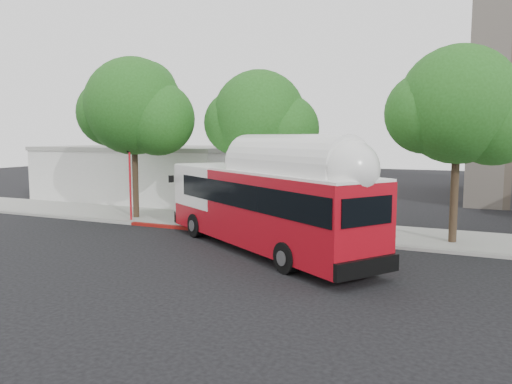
{
  "coord_description": "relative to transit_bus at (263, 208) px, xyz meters",
  "views": [
    {
      "loc": [
        10.13,
        -18.87,
        5.07
      ],
      "look_at": [
        0.18,
        3.0,
        2.37
      ],
      "focal_mm": 35.0,
      "sensor_mm": 36.0,
      "label": 1
    }
  ],
  "objects": [
    {
      "name": "signal_pole",
      "position": [
        -10.04,
        3.48,
        0.32
      ],
      "size": [
        0.12,
        0.41,
        4.37
      ],
      "color": "red",
      "rests_on": "ground"
    },
    {
      "name": "low_commercial_bldg",
      "position": [
        -15.41,
        12.94,
        0.22
      ],
      "size": [
        16.2,
        10.2,
        4.25
      ],
      "color": "silver",
      "rests_on": "ground"
    },
    {
      "name": "red_curb_segment",
      "position": [
        -4.41,
        2.84,
        -1.85
      ],
      "size": [
        10.0,
        0.32,
        0.16
      ],
      "primitive_type": "cube",
      "color": "maroon",
      "rests_on": "ground"
    },
    {
      "name": "street_tree_right",
      "position": [
        8.03,
        4.8,
        4.33
      ],
      "size": [
        6.21,
        5.4,
        9.18
      ],
      "color": "#2D2116",
      "rests_on": "ground"
    },
    {
      "name": "curb_strip",
      "position": [
        -1.41,
        2.84,
        -1.85
      ],
      "size": [
        60.0,
        0.3,
        0.15
      ],
      "primitive_type": "cube",
      "color": "gray",
      "rests_on": "ground"
    },
    {
      "name": "ground",
      "position": [
        -1.41,
        -1.06,
        -1.93
      ],
      "size": [
        120.0,
        120.0,
        0.0
      ],
      "primitive_type": "plane",
      "color": "black",
      "rests_on": "ground"
    },
    {
      "name": "street_tree_mid",
      "position": [
        -2.01,
        5.0,
        3.98
      ],
      "size": [
        5.75,
        5.0,
        8.62
      ],
      "color": "#2D2116",
      "rests_on": "ground"
    },
    {
      "name": "sidewalk",
      "position": [
        -1.41,
        5.44,
        -1.85
      ],
      "size": [
        60.0,
        5.0,
        0.15
      ],
      "primitive_type": "cube",
      "color": "gray",
      "rests_on": "ground"
    },
    {
      "name": "street_tree_left",
      "position": [
        -9.94,
        4.5,
        4.68
      ],
      "size": [
        6.67,
        5.8,
        9.74
      ],
      "color": "#2D2116",
      "rests_on": "ground"
    },
    {
      "name": "transit_bus",
      "position": [
        0.0,
        0.0,
        0.0
      ],
      "size": [
        12.93,
        9.72,
        4.12
      ],
      "rotation": [
        0.0,
        0.0,
        -0.59
      ],
      "color": "#A00B16",
      "rests_on": "ground"
    }
  ]
}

